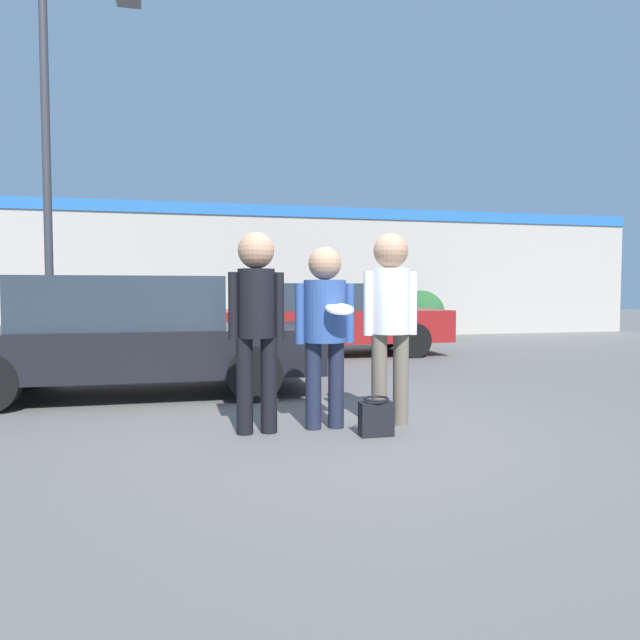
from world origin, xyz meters
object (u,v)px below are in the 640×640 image
at_px(handbag, 376,417).
at_px(street_lamp, 64,132).
at_px(person_middle_with_frisbee, 325,320).
at_px(person_left, 256,313).
at_px(person_right, 390,309).
at_px(parked_car_far, 333,319).
at_px(shrub, 421,314).
at_px(parked_car_near, 131,336).

bearing_deg(handbag, street_lamp, 127.64).
bearing_deg(person_middle_with_frisbee, person_left, -176.34).
bearing_deg(person_right, street_lamp, 132.22).
bearing_deg(parked_car_far, shrub, 45.68).
xyz_separation_m(parked_car_near, handbag, (2.32, -2.64, -0.57)).
distance_m(person_middle_with_frisbee, parked_car_far, 6.15).
bearing_deg(parked_car_near, person_right, -41.40).
distance_m(person_right, parked_car_near, 3.46).
relative_size(person_middle_with_frisbee, shrub, 1.32).
height_order(person_left, parked_car_far, person_left).
distance_m(person_middle_with_frisbee, parked_car_near, 3.00).
bearing_deg(shrub, person_middle_with_frisbee, -117.92).
xyz_separation_m(parked_car_far, shrub, (3.40, 3.48, -0.08)).
relative_size(person_middle_with_frisbee, person_right, 0.92).
distance_m(parked_car_near, parked_car_far, 5.08).
distance_m(person_left, handbag, 1.43).
distance_m(parked_car_near, street_lamp, 3.54).
distance_m(person_left, parked_car_near, 2.67).
xyz_separation_m(person_left, person_right, (1.29, 0.03, 0.02)).
bearing_deg(street_lamp, parked_car_far, 22.82).
relative_size(person_left, parked_car_near, 0.40).
xyz_separation_m(person_middle_with_frisbee, handbag, (0.38, -0.38, -0.86)).
height_order(person_right, parked_car_near, person_right).
bearing_deg(handbag, person_left, 161.86).
relative_size(person_middle_with_frisbee, street_lamp, 0.29).
xyz_separation_m(person_left, handbag, (1.03, -0.34, -0.93)).
bearing_deg(person_left, parked_car_far, 69.49).
bearing_deg(person_left, person_right, 1.42).
xyz_separation_m(person_left, street_lamp, (-2.35, 4.04, 2.53)).
xyz_separation_m(person_left, parked_car_far, (2.23, 5.97, -0.37)).
bearing_deg(parked_car_far, person_right, -99.04).
height_order(person_right, street_lamp, street_lamp).
xyz_separation_m(parked_car_near, parked_car_far, (3.53, 3.66, -0.00)).
bearing_deg(shrub, person_left, -120.79).
bearing_deg(person_right, shrub, 65.25).
height_order(person_middle_with_frisbee, handbag, person_middle_with_frisbee).
bearing_deg(shrub, parked_car_far, -134.32).
xyz_separation_m(street_lamp, handbag, (3.38, -4.38, -3.46)).
bearing_deg(handbag, person_middle_with_frisbee, 135.26).
bearing_deg(shrub, person_right, -114.75).
distance_m(person_left, person_middle_with_frisbee, 0.65).
height_order(person_left, handbag, person_left).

